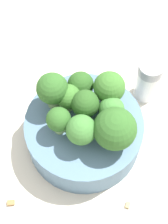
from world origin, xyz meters
The scene contains 15 objects.
ground_plane centered at (0.00, 0.00, 0.00)m, with size 3.00×3.00×0.00m, color beige.
bowl centered at (0.00, 0.00, 0.03)m, with size 0.16×0.16×0.05m, color slate.
broccoli_floret_0 centered at (-0.03, 0.00, 0.08)m, with size 0.04×0.04×0.05m.
broccoli_floret_1 centered at (0.04, -0.03, 0.09)m, with size 0.04×0.04×0.06m.
broccoli_floret_2 centered at (0.01, -0.03, 0.08)m, with size 0.03×0.03×0.04m.
broccoli_floret_3 centered at (-0.01, 0.03, 0.08)m, with size 0.03×0.03×0.05m.
broccoli_floret_4 centered at (0.01, 0.00, 0.08)m, with size 0.04×0.04×0.05m.
broccoli_floret_5 centered at (0.02, 0.02, 0.08)m, with size 0.03×0.03×0.04m.
broccoli_floret_6 centered at (-0.02, -0.04, 0.09)m, with size 0.05×0.05×0.06m.
broccoli_floret_7 centered at (0.02, 0.04, 0.09)m, with size 0.04×0.04×0.06m.
broccoli_floret_8 centered at (0.05, 0.01, 0.08)m, with size 0.04×0.04×0.04m.
pepper_shaker centered at (0.09, -0.08, 0.04)m, with size 0.04×0.04×0.08m.
almond_crumb_0 centered at (-0.09, -0.07, 0.00)m, with size 0.01×0.01×0.01m, color tan.
almond_crumb_1 centered at (-0.11, 0.08, 0.00)m, with size 0.01×0.01×0.01m, color olive.
almond_crumb_2 centered at (0.09, -0.08, 0.00)m, with size 0.01×0.01×0.01m, color olive.
Camera 1 is at (-0.23, -0.03, 0.50)m, focal length 60.00 mm.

